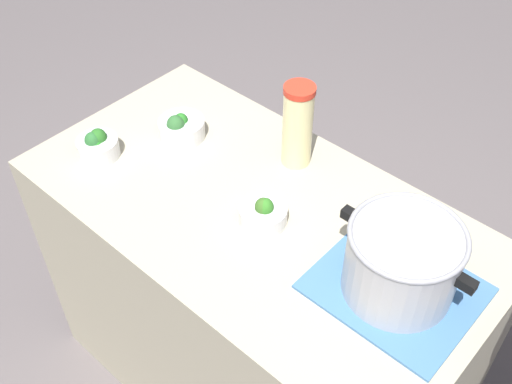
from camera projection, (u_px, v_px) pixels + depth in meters
name	position (u px, v px, depth m)	size (l,w,h in m)	color
ground_plane	(256.00, 379.00, 2.19)	(8.00, 8.00, 0.00)	#675E5E
counter_slab	(256.00, 306.00, 1.88)	(1.25, 0.66, 0.87)	#B2A98C
dish_cloth	(395.00, 288.00, 1.39)	(0.35, 0.30, 0.01)	teal
cooking_pot	(402.00, 261.00, 1.32)	(0.32, 0.25, 0.18)	#B7B7BC
lemonade_pitcher	(298.00, 125.00, 1.62)	(0.08, 0.08, 0.24)	#F8E8A2
broccoli_bowl_front	(263.00, 213.00, 1.52)	(0.12, 0.12, 0.08)	silver
broccoli_bowl_center	(98.00, 146.00, 1.70)	(0.11, 0.11, 0.08)	silver
broccoli_bowl_back	(181.00, 128.00, 1.76)	(0.13, 0.13, 0.08)	silver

